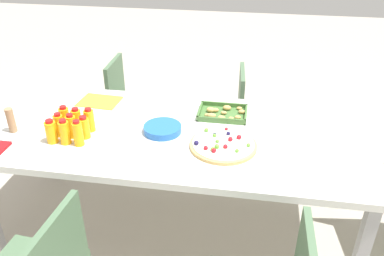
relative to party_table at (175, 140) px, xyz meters
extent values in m
plane|color=#B2A899|center=(0.00, 0.00, -0.69)|extent=(12.00, 12.00, 0.00)
cube|color=silver|center=(0.00, 0.00, 0.04)|extent=(2.21, 0.98, 0.04)
cube|color=#99999E|center=(1.02, -0.41, -0.33)|extent=(0.06, 0.06, 0.71)
cube|color=#99999E|center=(-1.02, 0.41, -0.33)|extent=(0.06, 0.06, 0.71)
cube|color=#99999E|center=(1.02, 0.41, -0.33)|extent=(0.06, 0.06, 0.71)
cube|color=#4C6B4C|center=(0.53, 0.80, -0.24)|extent=(0.43, 0.43, 0.04)
cube|color=#4C6B4C|center=(0.34, 0.79, -0.05)|extent=(0.06, 0.38, 0.38)
cylinder|color=silver|center=(0.68, 0.97, -0.48)|extent=(0.02, 0.02, 0.41)
cylinder|color=silver|center=(0.70, 0.65, -0.48)|extent=(0.02, 0.02, 0.41)
cylinder|color=silver|center=(0.36, 0.95, -0.48)|extent=(0.02, 0.02, 0.41)
cylinder|color=silver|center=(0.38, 0.63, -0.48)|extent=(0.02, 0.02, 0.41)
cube|color=#4C6B4C|center=(-0.47, 0.84, -0.24)|extent=(0.41, 0.41, 0.04)
cube|color=#4C6B4C|center=(-0.66, 0.84, -0.05)|extent=(0.04, 0.38, 0.38)
cylinder|color=silver|center=(-0.32, 1.01, -0.48)|extent=(0.02, 0.02, 0.41)
cylinder|color=silver|center=(-0.31, 0.69, -0.48)|extent=(0.02, 0.02, 0.41)
cylinder|color=silver|center=(-0.64, 1.00, -0.48)|extent=(0.02, 0.02, 0.41)
cylinder|color=silver|center=(-0.63, 0.68, -0.48)|extent=(0.02, 0.02, 0.41)
cylinder|color=silver|center=(1.27, 0.14, -0.48)|extent=(0.02, 0.02, 0.41)
cube|color=#4C6B4C|center=(-0.31, -0.88, -0.05)|extent=(0.06, 0.38, 0.38)
cylinder|color=#F9AC14|center=(-0.64, -0.23, 0.12)|extent=(0.06, 0.06, 0.12)
cylinder|color=red|center=(-0.64, -0.23, 0.19)|extent=(0.04, 0.04, 0.02)
cylinder|color=#F9AC14|center=(-0.56, -0.22, 0.12)|extent=(0.06, 0.06, 0.13)
cylinder|color=red|center=(-0.56, -0.22, 0.20)|extent=(0.04, 0.04, 0.02)
cylinder|color=#FAAE14|center=(-0.48, -0.23, 0.13)|extent=(0.05, 0.05, 0.13)
cylinder|color=red|center=(-0.48, -0.23, 0.20)|extent=(0.03, 0.03, 0.02)
cylinder|color=#FAAD14|center=(-0.63, -0.15, 0.12)|extent=(0.05, 0.05, 0.12)
cylinder|color=red|center=(-0.63, -0.15, 0.19)|extent=(0.03, 0.03, 0.02)
cylinder|color=#FAAD14|center=(-0.55, -0.15, 0.12)|extent=(0.05, 0.05, 0.13)
cylinder|color=red|center=(-0.55, -0.15, 0.19)|extent=(0.04, 0.04, 0.02)
cylinder|color=#FAAC14|center=(-0.48, -0.15, 0.12)|extent=(0.06, 0.06, 0.12)
cylinder|color=red|center=(-0.48, -0.15, 0.18)|extent=(0.04, 0.04, 0.02)
cylinder|color=#F9AC14|center=(-0.63, -0.07, 0.12)|extent=(0.06, 0.06, 0.13)
cylinder|color=red|center=(-0.63, -0.07, 0.20)|extent=(0.04, 0.04, 0.02)
cylinder|color=#FAAE14|center=(-0.55, -0.08, 0.12)|extent=(0.06, 0.06, 0.13)
cylinder|color=red|center=(-0.55, -0.08, 0.19)|extent=(0.04, 0.04, 0.02)
cylinder|color=#F9AD14|center=(-0.48, -0.07, 0.12)|extent=(0.06, 0.06, 0.13)
cylinder|color=red|center=(-0.48, -0.07, 0.19)|extent=(0.04, 0.04, 0.02)
cylinder|color=tan|center=(0.29, -0.12, 0.07)|extent=(0.36, 0.36, 0.02)
cylinder|color=white|center=(0.29, -0.12, 0.08)|extent=(0.33, 0.33, 0.01)
sphere|color=#66B238|center=(0.43, -0.13, 0.09)|extent=(0.02, 0.02, 0.02)
sphere|color=#66B238|center=(0.24, -0.21, 0.09)|extent=(0.02, 0.02, 0.02)
sphere|color=red|center=(0.29, 0.02, 0.09)|extent=(0.02, 0.02, 0.02)
sphere|color=red|center=(0.33, -0.09, 0.09)|extent=(0.03, 0.03, 0.03)
sphere|color=red|center=(0.21, -0.20, 0.09)|extent=(0.02, 0.02, 0.02)
sphere|color=#66B238|center=(0.26, -0.18, 0.09)|extent=(0.03, 0.03, 0.03)
sphere|color=#66B238|center=(0.26, -0.12, 0.09)|extent=(0.02, 0.02, 0.02)
sphere|color=#1E1947|center=(0.31, -0.03, 0.09)|extent=(0.02, 0.02, 0.02)
sphere|color=red|center=(0.31, -0.17, 0.09)|extent=(0.02, 0.02, 0.02)
sphere|color=#66B238|center=(0.18, -0.01, 0.09)|extent=(0.02, 0.02, 0.02)
sphere|color=red|center=(0.25, -0.22, 0.09)|extent=(0.03, 0.03, 0.03)
sphere|color=#66B238|center=(0.37, -0.20, 0.09)|extent=(0.02, 0.02, 0.02)
sphere|color=#1E1947|center=(0.24, -0.05, 0.09)|extent=(0.02, 0.02, 0.02)
sphere|color=#66B238|center=(0.24, -0.06, 0.09)|extent=(0.02, 0.02, 0.02)
sphere|color=#1E1947|center=(0.15, -0.16, 0.09)|extent=(0.03, 0.03, 0.03)
sphere|color=red|center=(0.37, -0.06, 0.09)|extent=(0.03, 0.03, 0.03)
cube|color=#477238|center=(0.25, 0.24, 0.06)|extent=(0.30, 0.22, 0.01)
cube|color=#477238|center=(0.25, 0.14, 0.08)|extent=(0.30, 0.01, 0.03)
cube|color=#477238|center=(0.25, 0.34, 0.08)|extent=(0.30, 0.01, 0.03)
cube|color=#477238|center=(0.11, 0.24, 0.08)|extent=(0.01, 0.22, 0.03)
cube|color=#477238|center=(0.39, 0.24, 0.08)|extent=(0.01, 0.22, 0.03)
ellipsoid|color=tan|center=(0.25, 0.16, 0.08)|extent=(0.05, 0.03, 0.03)
ellipsoid|color=tan|center=(0.19, 0.18, 0.08)|extent=(0.06, 0.04, 0.03)
ellipsoid|color=tan|center=(0.17, 0.19, 0.08)|extent=(0.04, 0.03, 0.02)
ellipsoid|color=tan|center=(0.35, 0.19, 0.08)|extent=(0.04, 0.03, 0.02)
ellipsoid|color=tan|center=(0.18, 0.25, 0.08)|extent=(0.05, 0.04, 0.03)
ellipsoid|color=tan|center=(0.37, 0.27, 0.08)|extent=(0.04, 0.03, 0.02)
ellipsoid|color=tan|center=(0.35, 0.31, 0.08)|extent=(0.04, 0.03, 0.02)
ellipsoid|color=tan|center=(0.20, 0.26, 0.08)|extent=(0.04, 0.03, 0.02)
ellipsoid|color=tan|center=(0.26, 0.24, 0.08)|extent=(0.04, 0.03, 0.02)
ellipsoid|color=tan|center=(0.25, 0.18, 0.08)|extent=(0.04, 0.03, 0.02)
ellipsoid|color=tan|center=(0.31, 0.17, 0.08)|extent=(0.03, 0.02, 0.02)
ellipsoid|color=tan|center=(0.27, 0.30, 0.08)|extent=(0.05, 0.04, 0.03)
cylinder|color=blue|center=(-0.07, -0.02, 0.06)|extent=(0.22, 0.22, 0.00)
cylinder|color=blue|center=(-0.07, -0.02, 0.07)|extent=(0.22, 0.22, 0.00)
cylinder|color=blue|center=(-0.07, -0.02, 0.07)|extent=(0.22, 0.22, 0.00)
cylinder|color=blue|center=(-0.07, -0.02, 0.08)|extent=(0.22, 0.22, 0.00)
cylinder|color=blue|center=(-0.07, -0.02, 0.08)|extent=(0.22, 0.22, 0.00)
cylinder|color=blue|center=(-0.07, -0.02, 0.09)|extent=(0.22, 0.22, 0.00)
cylinder|color=blue|center=(-0.07, -0.02, 0.09)|extent=(0.22, 0.22, 0.00)
cylinder|color=blue|center=(-0.07, -0.02, 0.10)|extent=(0.22, 0.22, 0.00)
cylinder|color=#9E7A56|center=(-0.92, -0.15, 0.13)|extent=(0.04, 0.04, 0.14)
cube|color=yellow|center=(-0.57, 0.30, 0.06)|extent=(0.27, 0.22, 0.01)
camera|label=1|loc=(0.42, -1.93, 1.21)|focal=37.17mm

